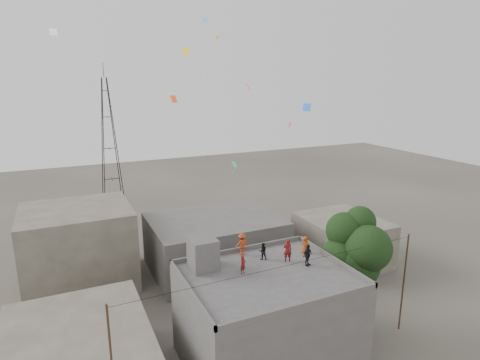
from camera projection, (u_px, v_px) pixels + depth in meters
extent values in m
cube|color=#504E4B|center=(267.00, 320.00, 25.18)|extent=(10.00, 8.00, 6.00)
cube|color=#4A4745|center=(267.00, 276.00, 24.44)|extent=(10.00, 8.00, 0.10)
cube|color=#504E4B|center=(240.00, 249.00, 27.85)|extent=(10.00, 0.15, 0.30)
cube|color=#504E4B|center=(303.00, 305.00, 20.94)|extent=(10.00, 0.15, 0.30)
cube|color=#504E4B|center=(333.00, 258.00, 26.40)|extent=(0.15, 8.00, 0.30)
cube|color=#504E4B|center=(190.00, 291.00, 22.39)|extent=(0.15, 8.00, 0.30)
cube|color=#504E4B|center=(203.00, 253.00, 25.17)|extent=(1.60, 1.80, 2.00)
cube|color=#504E4B|center=(215.00, 243.00, 38.44)|extent=(12.00, 9.00, 5.00)
cube|color=#585346|center=(79.00, 247.00, 35.07)|extent=(9.00, 8.00, 7.00)
cube|color=#585346|center=(342.00, 240.00, 39.88)|extent=(7.00, 8.00, 4.40)
cylinder|color=black|center=(351.00, 304.00, 28.80)|extent=(0.44, 0.44, 4.00)
cylinder|color=black|center=(353.00, 283.00, 28.56)|extent=(0.64, 0.91, 2.14)
sphere|color=black|center=(354.00, 264.00, 28.02)|extent=(3.60, 3.60, 3.60)
sphere|color=black|center=(364.00, 249.00, 28.54)|extent=(3.00, 3.00, 3.00)
sphere|color=black|center=(340.00, 258.00, 28.00)|extent=(2.80, 2.80, 2.80)
sphere|color=black|center=(368.00, 248.00, 27.14)|extent=(3.20, 3.20, 3.20)
sphere|color=black|center=(344.00, 230.00, 28.16)|extent=(2.60, 2.60, 2.60)
sphere|color=black|center=(360.00, 222.00, 28.19)|extent=(2.20, 2.20, 2.20)
cylinder|color=black|center=(404.00, 283.00, 28.41)|extent=(0.12, 0.12, 7.40)
cylinder|color=black|center=(286.00, 266.00, 23.27)|extent=(20.00, 0.52, 0.02)
cylinder|color=black|center=(104.00, 143.00, 56.21)|extent=(1.27, 1.27, 18.01)
cylinder|color=black|center=(116.00, 143.00, 56.90)|extent=(1.27, 1.27, 18.01)
cylinder|color=black|center=(114.00, 141.00, 58.40)|extent=(1.27, 1.27, 18.01)
cylinder|color=black|center=(102.00, 142.00, 57.71)|extent=(1.27, 1.27, 18.01)
cube|color=black|center=(112.00, 179.00, 58.62)|extent=(2.36, 0.08, 0.08)
cube|color=black|center=(112.00, 179.00, 58.62)|extent=(0.08, 2.36, 0.08)
cube|color=black|center=(110.00, 148.00, 57.52)|extent=(1.81, 0.08, 0.08)
cube|color=black|center=(110.00, 148.00, 57.52)|extent=(0.08, 1.81, 0.08)
cube|color=black|center=(107.00, 117.00, 56.43)|extent=(1.26, 0.08, 0.08)
cube|color=black|center=(107.00, 117.00, 56.43)|extent=(0.08, 1.26, 0.08)
cube|color=black|center=(105.00, 91.00, 55.55)|extent=(0.82, 0.08, 0.08)
cube|color=black|center=(105.00, 91.00, 55.55)|extent=(0.08, 0.82, 0.08)
cylinder|color=black|center=(103.00, 70.00, 54.87)|extent=(0.08, 0.08, 2.00)
imported|color=maroon|center=(288.00, 250.00, 26.20)|extent=(0.65, 0.53, 1.54)
imported|color=#B34414|center=(305.00, 245.00, 27.45)|extent=(0.65, 0.49, 1.21)
imported|color=black|center=(263.00, 251.00, 26.51)|extent=(0.67, 0.59, 1.16)
imported|color=black|center=(308.00, 255.00, 25.58)|extent=(0.91, 0.62, 1.43)
imported|color=#B33A14|center=(242.00, 244.00, 27.19)|extent=(1.03, 0.64, 1.52)
imported|color=maroon|center=(243.00, 264.00, 24.57)|extent=(0.51, 0.46, 1.18)
plane|color=red|center=(174.00, 99.00, 26.75)|extent=(0.54, 0.43, 0.48)
plane|color=#F4266A|center=(248.00, 86.00, 30.43)|extent=(0.32, 0.51, 0.42)
plane|color=#E6FF27|center=(204.00, 74.00, 30.72)|extent=(0.33, 0.41, 0.32)
plane|color=blue|center=(307.00, 107.00, 29.15)|extent=(0.44, 0.49, 0.57)
plane|color=white|center=(53.00, 32.00, 24.12)|extent=(0.44, 0.18, 0.40)
plane|color=orange|center=(217.00, 37.00, 34.30)|extent=(0.33, 0.20, 0.32)
plane|color=green|center=(234.00, 164.00, 27.70)|extent=(0.31, 0.50, 0.41)
plane|color=orange|center=(290.00, 125.00, 33.93)|extent=(0.39, 0.31, 0.37)
plane|color=yellow|center=(186.00, 51.00, 23.78)|extent=(0.49, 0.31, 0.40)
plane|color=#4FC2EF|center=(205.00, 20.00, 36.70)|extent=(0.43, 0.24, 0.39)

